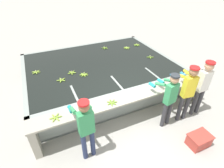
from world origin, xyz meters
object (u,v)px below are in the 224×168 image
(worker_2, at_px, (188,89))
(worker_1, at_px, (169,96))
(banana_bunch_floating_3, at_px, (137,45))
(banana_bunch_floating_5, at_px, (105,48))
(banana_bunch_ledge_0, at_px, (56,117))
(banana_bunch_floating_0, at_px, (61,80))
(banana_bunch_ledge_1, at_px, (112,102))
(banana_bunch_floating_4, at_px, (36,72))
(crate, at_px, (199,140))
(worker_3, at_px, (202,83))
(worker_0, at_px, (86,125))
(banana_bunch_floating_7, at_px, (127,48))
(banana_bunch_floating_6, at_px, (150,57))
(banana_bunch_floating_1, at_px, (84,75))
(banana_bunch_floating_2, at_px, (72,73))
(knife_0, at_px, (191,77))

(worker_2, bearing_deg, worker_1, 177.10)
(banana_bunch_floating_3, relative_size, banana_bunch_floating_5, 1.02)
(banana_bunch_ledge_0, bearing_deg, worker_1, -10.54)
(banana_bunch_floating_0, height_order, banana_bunch_floating_5, same)
(worker_1, distance_m, banana_bunch_ledge_1, 1.47)
(banana_bunch_floating_4, relative_size, crate, 0.51)
(worker_3, bearing_deg, banana_bunch_floating_0, 149.29)
(worker_0, bearing_deg, banana_bunch_ledge_0, 132.30)
(banana_bunch_ledge_1, bearing_deg, banana_bunch_ledge_0, 177.70)
(worker_2, distance_m, banana_bunch_floating_5, 3.88)
(worker_2, relative_size, banana_bunch_ledge_1, 6.08)
(banana_bunch_floating_7, relative_size, banana_bunch_ledge_1, 1.00)
(banana_bunch_ledge_0, bearing_deg, banana_bunch_ledge_1, -2.30)
(banana_bunch_floating_6, bearing_deg, banana_bunch_floating_1, -175.88)
(banana_bunch_floating_2, distance_m, banana_bunch_floating_3, 3.34)
(banana_bunch_floating_5, height_order, knife_0, banana_bunch_floating_5)
(worker_0, height_order, banana_bunch_floating_4, worker_0)
(banana_bunch_ledge_1, distance_m, crate, 2.33)
(banana_bunch_ledge_0, bearing_deg, worker_2, -9.26)
(worker_1, height_order, banana_bunch_floating_1, worker_1)
(worker_1, relative_size, banana_bunch_floating_0, 5.88)
(worker_2, distance_m, knife_0, 0.99)
(banana_bunch_floating_1, height_order, banana_bunch_floating_4, same)
(banana_bunch_floating_5, relative_size, crate, 0.50)
(banana_bunch_floating_2, relative_size, banana_bunch_floating_6, 1.03)
(worker_1, relative_size, knife_0, 5.01)
(banana_bunch_floating_1, distance_m, knife_0, 3.31)
(worker_0, height_order, crate, worker_0)
(worker_0, distance_m, banana_bunch_floating_1, 2.21)
(banana_bunch_floating_5, bearing_deg, knife_0, -64.38)
(worker_0, xyz_separation_m, banana_bunch_floating_4, (-0.74, 2.91, -0.09))
(worker_0, distance_m, knife_0, 3.62)
(worker_2, height_order, banana_bunch_floating_1, worker_2)
(banana_bunch_ledge_0, height_order, crate, banana_bunch_ledge_0)
(worker_2, relative_size, banana_bunch_ledge_0, 6.05)
(worker_2, bearing_deg, banana_bunch_floating_0, 144.46)
(banana_bunch_floating_2, relative_size, banana_bunch_ledge_1, 0.98)
(worker_2, xyz_separation_m, banana_bunch_floating_5, (-0.76, 3.80, -0.15))
(crate, bearing_deg, banana_bunch_floating_6, 77.89)
(banana_bunch_ledge_1, bearing_deg, worker_1, -18.20)
(worker_1, relative_size, banana_bunch_floating_4, 5.73)
(banana_bunch_floating_6, distance_m, banana_bunch_floating_7, 1.22)
(worker_1, distance_m, worker_2, 0.56)
(worker_2, height_order, knife_0, worker_2)
(worker_2, distance_m, banana_bunch_floating_0, 3.55)
(banana_bunch_floating_5, bearing_deg, worker_0, -117.92)
(banana_bunch_floating_7, bearing_deg, banana_bunch_floating_3, 10.94)
(banana_bunch_floating_3, bearing_deg, banana_bunch_floating_2, -159.30)
(banana_bunch_floating_2, height_order, banana_bunch_floating_7, same)
(worker_0, height_order, knife_0, worker_0)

